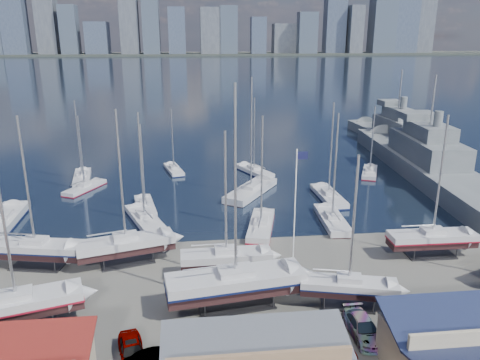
{
  "coord_description": "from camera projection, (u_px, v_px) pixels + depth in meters",
  "views": [
    {
      "loc": [
        -3.94,
        -50.27,
        22.89
      ],
      "look_at": [
        2.47,
        8.0,
        4.82
      ],
      "focal_mm": 35.0,
      "sensor_mm": 36.0,
      "label": 1
    }
  ],
  "objects": [
    {
      "name": "sailboat_cradle_2",
      "position": [
        126.0,
        245.0,
        48.73
      ],
      "size": [
        10.35,
        5.41,
        16.25
      ],
      "rotation": [
        0.0,
        0.0,
        0.28
      ],
      "color": "#2D2D33",
      "rests_on": "ground"
    },
    {
      "name": "sailboat_moored_0",
      "position": [
        3.0,
        223.0,
        58.92
      ],
      "size": [
        3.82,
        12.53,
        18.6
      ],
      "rotation": [
        0.0,
        0.0,
        1.6
      ],
      "color": "black",
      "rests_on": "water"
    },
    {
      "name": "car_a",
      "position": [
        132.0,
        350.0,
        34.41
      ],
      "size": [
        2.78,
        4.8,
        1.53
      ],
      "primitive_type": "imported",
      "rotation": [
        0.0,
        0.0,
        0.23
      ],
      "color": "gray",
      "rests_on": "ground"
    },
    {
      "name": "car_d",
      "position": [
        363.0,
        328.0,
        37.07
      ],
      "size": [
        2.27,
        5.28,
        1.51
      ],
      "primitive_type": "imported",
      "rotation": [
        0.0,
        0.0,
        0.03
      ],
      "color": "gray",
      "rests_on": "ground"
    },
    {
      "name": "sailboat_moored_6",
      "position": [
        261.0,
        227.0,
        57.88
      ],
      "size": [
        5.04,
        10.26,
        14.78
      ],
      "rotation": [
        0.0,
        0.0,
        1.33
      ],
      "color": "black",
      "rests_on": "water"
    },
    {
      "name": "naval_ship_west",
      "position": [
        395.0,
        137.0,
        102.44
      ],
      "size": [
        8.23,
        40.06,
        17.58
      ],
      "rotation": [
        0.0,
        0.0,
        1.62
      ],
      "color": "slate",
      "rests_on": "water"
    },
    {
      "name": "sailboat_moored_4",
      "position": [
        145.0,
        207.0,
        64.6
      ],
      "size": [
        3.81,
        8.49,
        12.39
      ],
      "rotation": [
        0.0,
        0.0,
        1.76
      ],
      "color": "black",
      "rests_on": "water"
    },
    {
      "name": "naval_ship_east",
      "position": [
        425.0,
        165.0,
        80.15
      ],
      "size": [
        12.38,
        53.66,
        18.79
      ],
      "rotation": [
        0.0,
        0.0,
        1.5
      ],
      "color": "slate",
      "rests_on": "water"
    },
    {
      "name": "far_shore",
      "position": [
        190.0,
        54.0,
        586.51
      ],
      "size": [
        1400.0,
        80.0,
        2.2
      ],
      "primitive_type": "cube",
      "color": "#2D332D",
      "rests_on": "ground"
    },
    {
      "name": "car_c",
      "position": [
        333.0,
        343.0,
        35.19
      ],
      "size": [
        2.99,
        5.95,
        1.62
      ],
      "primitive_type": "imported",
      "rotation": [
        0.0,
        0.0,
        -0.05
      ],
      "color": "gray",
      "rests_on": "ground"
    },
    {
      "name": "sailboat_moored_9",
      "position": [
        332.0,
        221.0,
        59.68
      ],
      "size": [
        3.22,
        9.92,
        14.79
      ],
      "rotation": [
        0.0,
        0.0,
        1.52
      ],
      "color": "black",
      "rests_on": "water"
    },
    {
      "name": "sailboat_moored_3",
      "position": [
        145.0,
        220.0,
        60.04
      ],
      "size": [
        6.09,
        10.24,
        14.8
      ],
      "rotation": [
        0.0,
        0.0,
        1.93
      ],
      "color": "black",
      "rests_on": "water"
    },
    {
      "name": "sailboat_moored_10",
      "position": [
        328.0,
        197.0,
        68.48
      ],
      "size": [
        3.15,
        10.03,
        14.85
      ],
      "rotation": [
        0.0,
        0.0,
        1.61
      ],
      "color": "black",
      "rests_on": "water"
    },
    {
      "name": "sailboat_cradle_1",
      "position": [
        17.0,
        305.0,
        37.75
      ],
      "size": [
        10.63,
        5.65,
        16.51
      ],
      "rotation": [
        0.0,
        0.0,
        0.29
      ],
      "color": "#2D2D33",
      "rests_on": "ground"
    },
    {
      "name": "water",
      "position": [
        193.0,
        69.0,
        339.91
      ],
      "size": [
        1400.0,
        600.0,
        0.4
      ],
      "primitive_type": "cube",
      "color": "#182739",
      "rests_on": "ground"
    },
    {
      "name": "sailboat_cradle_3",
      "position": [
        236.0,
        283.0,
        40.9
      ],
      "size": [
        12.6,
        5.16,
        19.49
      ],
      "rotation": [
        0.0,
        0.0,
        0.15
      ],
      "color": "#2D2D33",
      "rests_on": "ground"
    },
    {
      "name": "sailboat_moored_2",
      "position": [
        82.0,
        178.0,
        77.6
      ],
      "size": [
        3.94,
        9.43,
        13.81
      ],
      "rotation": [
        0.0,
        0.0,
        1.73
      ],
      "color": "black",
      "rests_on": "water"
    },
    {
      "name": "sailboat_cradle_5",
      "position": [
        349.0,
        286.0,
        40.83
      ],
      "size": [
        8.77,
        4.37,
        13.84
      ],
      "rotation": [
        0.0,
        0.0,
        -0.25
      ],
      "color": "#2D2D33",
      "rests_on": "ground"
    },
    {
      "name": "sailboat_cradle_6",
      "position": [
        432.0,
        238.0,
        50.33
      ],
      "size": [
        9.53,
        2.76,
        15.4
      ],
      "rotation": [
        0.0,
        0.0,
        -0.01
      ],
      "color": "#2D2D33",
      "rests_on": "ground"
    },
    {
      "name": "sailboat_moored_11",
      "position": [
        370.0,
        173.0,
        80.67
      ],
      "size": [
        5.4,
        8.48,
        12.32
      ],
      "rotation": [
        0.0,
        0.0,
        1.16
      ],
      "color": "black",
      "rests_on": "water"
    },
    {
      "name": "sailboat_moored_7",
      "position": [
        251.0,
        192.0,
        70.6
      ],
      "size": [
        9.47,
        11.94,
        18.23
      ],
      "rotation": [
        0.0,
        0.0,
        0.99
      ],
      "color": "black",
      "rests_on": "water"
    },
    {
      "name": "sailboat_moored_8",
      "position": [
        254.0,
        172.0,
        81.43
      ],
      "size": [
        6.18,
        9.41,
        13.72
      ],
      "rotation": [
        0.0,
        0.0,
        2.0
      ],
      "color": "black",
      "rests_on": "water"
    },
    {
      "name": "skyline",
      "position": [
        183.0,
        22.0,
        568.57
      ],
      "size": [
        639.14,
        43.8,
        107.69
      ],
      "color": "#475166",
      "rests_on": "far_shore"
    },
    {
      "name": "sailboat_cradle_0",
      "position": [
        36.0,
        249.0,
        47.86
      ],
      "size": [
        10.1,
        4.71,
        15.77
      ],
      "rotation": [
        0.0,
        0.0,
        -0.21
      ],
      "color": "#2D2D33",
      "rests_on": "ground"
    },
    {
      "name": "sailboat_moored_1",
      "position": [
        85.0,
        188.0,
        72.5
      ],
      "size": [
        5.74,
        8.24,
        12.12
      ],
      "rotation": [
        0.0,
        0.0,
        1.09
      ],
      "color": "black",
      "rests_on": "water"
    },
    {
      "name": "flagpole",
      "position": [
        296.0,
        203.0,
        45.4
      ],
      "size": [
        1.12,
        0.12,
        12.77
      ],
      "color": "white",
      "rests_on": "ground"
    },
    {
      "name": "sailboat_moored_5",
      "position": [
        174.0,
        170.0,
        82.35
      ],
      "size": [
        3.98,
        8.09,
        11.65
      ],
      "rotation": [
        0.0,
        0.0,
        1.81
      ],
      "color": "black",
      "rests_on": "water"
    },
    {
      "name": "ground",
      "position": [
        235.0,
        282.0,
        45.41
      ],
      "size": [
        1400.0,
        1400.0,
        0.0
      ],
      "primitive_type": "plane",
      "color": "#605E59",
      "rests_on": "ground"
    },
    {
      "name": "sailboat_cradle_4",
      "position": [
        226.0,
        258.0,
        46.03
      ],
      "size": [
        9.0,
        2.72,
        14.7
      ],
      "rotation": [
        0.0,
        0.0,
        0.02
      ],
      "color": "#2D2D33",
      "rests_on": "ground"
    }
  ]
}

